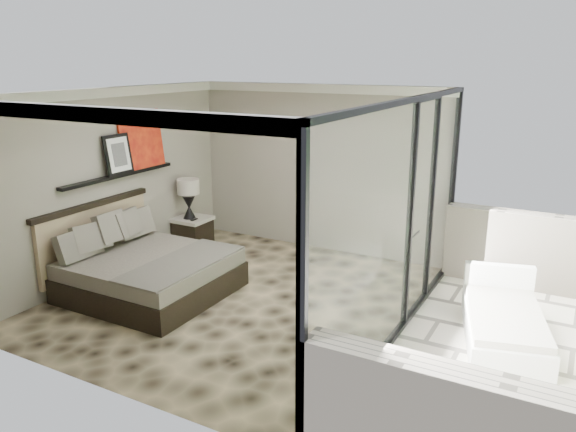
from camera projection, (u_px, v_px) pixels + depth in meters
The scene contains 13 objects.
floor at pixel (239, 298), 7.76m from camera, with size 5.00×5.00×0.00m, color black.
ceiling at pixel (234, 92), 7.01m from camera, with size 4.50×5.00×0.02m, color silver.
back_wall at pixel (319, 169), 9.48m from camera, with size 4.50×0.02×2.80m, color gray.
left_wall at pixel (112, 183), 8.42m from camera, with size 0.02×5.00×2.80m, color gray.
glass_wall at pixel (402, 223), 6.34m from camera, with size 0.08×5.00×2.80m, color white.
terrace_slab at pixel (530, 372), 6.04m from camera, with size 3.00×5.00×0.12m, color beige.
picture_ledge at pixel (119, 175), 8.45m from camera, with size 0.12×2.20×0.05m, color black.
bed at pixel (145, 269), 7.88m from camera, with size 2.07×2.01×1.15m.
nightstand at pixel (193, 230), 9.86m from camera, with size 0.58×0.58×0.58m, color black.
table_lamp at pixel (188, 193), 9.63m from camera, with size 0.38×0.38×0.70m.
abstract_canvas at pixel (141, 139), 8.78m from camera, with size 0.04×0.90×0.90m, color #BE3C10.
framed_print at pixel (118, 154), 8.32m from camera, with size 0.03×0.50×0.60m, color black.
lounger at pixel (504, 323), 6.58m from camera, with size 1.26×1.87×0.67m.
Camera 1 is at (4.04, -5.95, 3.20)m, focal length 35.00 mm.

